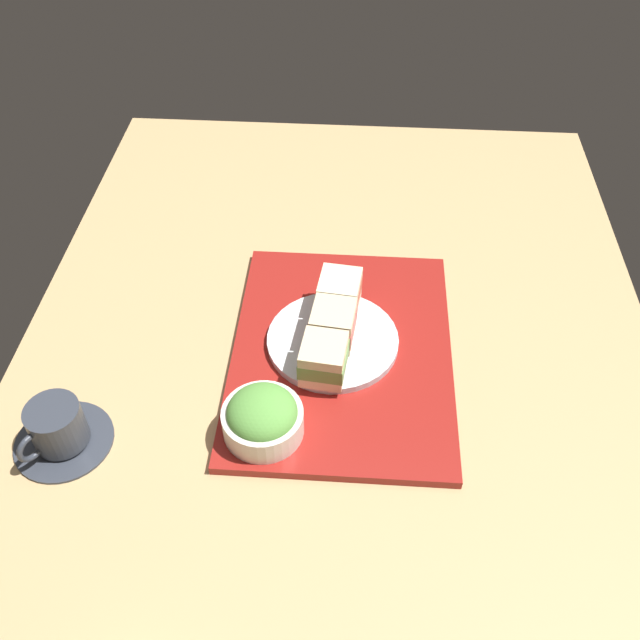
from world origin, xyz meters
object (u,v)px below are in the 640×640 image
Objects in this scene: sandwich_plate at (333,340)px; sandwich_near at (324,359)px; salad_bowl at (263,417)px; sandwich_middle at (333,324)px; coffee_cup at (58,429)px; sandwich_far at (342,293)px.

sandwich_plate is 2.70× the size of sandwich_near.
sandwich_plate is 19.26cm from salad_bowl.
salad_bowl is (-17.03, 8.64, -1.13)cm from sandwich_middle.
coffee_cup is at bearing 118.70° from sandwich_plate.
sandwich_near is 37.74cm from coffee_cup.
coffee_cup is (-26.95, 37.34, -2.46)cm from sandwich_far.
sandwich_far is 25.94cm from salad_bowl.
sandwich_middle reaches higher than sandwich_plate.
sandwich_far is at bearing -7.86° from sandwich_near.
sandwich_far is at bearing -7.86° from sandwich_middle.
sandwich_middle is 41.53cm from coffee_cup.
sandwich_middle is at bearing -61.30° from coffee_cup.
salad_bowl is at bearing 153.09° from sandwich_middle.
sandwich_middle is (0.00, 0.00, 3.59)cm from sandwich_plate.
sandwich_far is (7.04, -0.97, -0.05)cm from sandwich_middle.
sandwich_middle is at bearing 172.14° from sandwich_far.
sandwich_near is 7.11cm from sandwich_middle.
sandwich_middle is 7.11cm from sandwich_far.
sandwich_far is 46.11cm from coffee_cup.
sandwich_near reaches higher than salad_bowl.
salad_bowl is (-24.07, 9.61, -1.08)cm from sandwich_far.
sandwich_far is 0.71× the size of salad_bowl.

